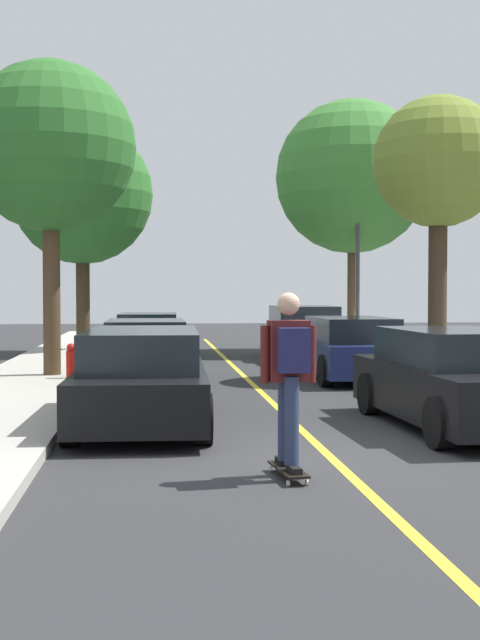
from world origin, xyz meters
The scene contains 16 objects.
ground centered at (0.00, 0.00, 0.00)m, with size 80.00×80.00×0.00m, color #2D2D30.
center_line centered at (0.00, 4.00, 0.00)m, with size 0.12×39.20×0.01m, color gold.
parked_car_left_nearest centered at (-2.16, 2.43, 0.67)m, with size 1.95×4.67×1.35m.
parked_car_left_near centered at (-2.16, 7.83, 0.64)m, with size 1.88×4.18×1.30m.
parked_car_left_far centered at (-2.16, 14.79, 0.63)m, with size 2.03×4.06×1.26m.
parked_car_right_nearest centered at (2.16, 1.70, 0.67)m, with size 1.99×4.36×1.36m.
parked_car_right_near centered at (2.16, 8.11, 0.66)m, with size 1.82×4.08×1.34m.
parked_car_right_far centered at (2.16, 13.65, 0.71)m, with size 1.97×4.19×1.48m.
street_tree_left_nearest centered at (-4.13, 8.48, 4.88)m, with size 3.56×3.56×6.55m.
street_tree_left_near centered at (-4.13, 16.36, 4.80)m, with size 4.24×4.24×6.81m.
street_tree_right_nearest centered at (4.13, 8.23, 4.62)m, with size 2.83×2.83×5.97m.
street_tree_right_near centered at (4.13, 16.24, 5.43)m, with size 4.75×4.75×7.67m.
fire_hydrant centered at (-3.66, 7.73, 0.49)m, with size 0.20×0.20×0.70m.
streetlamp centered at (3.91, 14.56, 3.12)m, with size 0.36×0.24×5.16m.
skateboard centered at (-0.65, -1.14, 0.09)m, with size 0.31×0.86×0.10m.
skateboarder centered at (-0.65, -1.17, 1.12)m, with size 0.59×0.71×1.78m.
Camera 1 is at (-2.00, -9.53, 1.89)m, focal length 47.40 mm.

